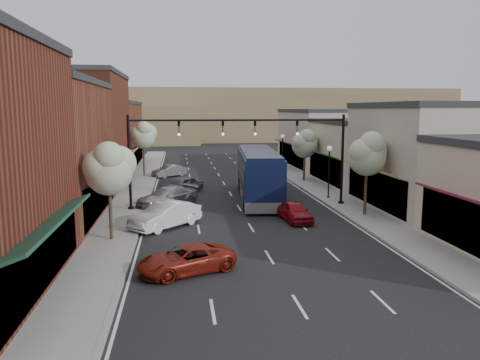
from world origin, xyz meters
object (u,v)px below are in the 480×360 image
object	(u,v)px
tree_right_far	(305,143)
lamp_post_far	(283,146)
red_hatchback	(295,211)
tree_left_far	(143,135)
parked_car_b	(166,215)
coach_bus	(258,174)
parked_car_d	(182,185)
tree_left_near	(109,167)
parked_car_a	(186,259)
parked_car_e	(169,171)
tree_right_near	(368,153)
lamp_post_near	(329,163)
signal_mast_left	(162,148)
parked_car_c	(167,197)
signal_mast_right	(312,146)

from	to	relation	value
tree_right_far	lamp_post_far	xyz separation A→B (m)	(-0.55, 8.06, -0.99)
tree_right_far	red_hatchback	world-z (taller)	tree_right_far
tree_left_far	parked_car_b	xyz separation A→B (m)	(2.91, -23.25, -3.79)
coach_bus	red_hatchback	world-z (taller)	coach_bus
tree_right_far	red_hatchback	distance (m)	17.72
coach_bus	parked_car_d	bearing A→B (deg)	155.34
tree_left_near	parked_car_a	distance (m)	7.83
tree_right_far	lamp_post_far	size ratio (longest dim) A/B	1.22
tree_right_far	parked_car_e	distance (m)	15.20
tree_right_near	parked_car_e	world-z (taller)	tree_right_near
tree_right_far	parked_car_d	bearing A→B (deg)	-158.24
lamp_post_near	signal_mast_left	bearing A→B (deg)	-169.44
tree_left_near	parked_car_c	xyz separation A→B (m)	(2.84, 9.33, -3.48)
signal_mast_right	lamp_post_far	bearing A→B (deg)	83.78
tree_right_far	parked_car_b	bearing A→B (deg)	-128.43
tree_left_near	red_hatchback	world-z (taller)	tree_left_near
lamp_post_near	parked_car_b	world-z (taller)	lamp_post_near
tree_right_near	parked_car_c	world-z (taller)	tree_right_near
signal_mast_right	lamp_post_near	size ratio (longest dim) A/B	1.85
red_hatchback	parked_car_a	xyz separation A→B (m)	(-7.33, -9.04, -0.03)
coach_bus	lamp_post_far	bearing A→B (deg)	75.88
red_hatchback	lamp_post_near	bearing A→B (deg)	50.56
lamp_post_far	tree_right_near	bearing A→B (deg)	-88.70
lamp_post_near	lamp_post_far	bearing A→B (deg)	90.00
coach_bus	parked_car_c	size ratio (longest dim) A/B	2.65
signal_mast_left	parked_car_c	bearing A→B (deg)	81.01
lamp_post_near	red_hatchback	bearing A→B (deg)	-123.10
tree_right_near	tree_left_far	xyz separation A→B (m)	(-16.60, 22.00, 0.15)
signal_mast_left	coach_bus	xyz separation A→B (m)	(7.66, 3.38, -2.53)
coach_bus	parked_car_e	distance (m)	15.81
signal_mast_left	lamp_post_near	xyz separation A→B (m)	(13.42, 2.50, -1.62)
lamp_post_far	parked_car_b	world-z (taller)	lamp_post_far
coach_bus	tree_left_far	bearing A→B (deg)	130.25
lamp_post_near	tree_right_near	bearing A→B (deg)	-85.23
tree_right_near	tree_left_far	world-z (taller)	tree_left_far
signal_mast_right	lamp_post_far	xyz separation A→B (m)	(2.18, 20.00, -1.62)
parked_car_d	parked_car_b	bearing A→B (deg)	-49.00
signal_mast_right	parked_car_d	size ratio (longest dim) A/B	1.93
tree_left_near	parked_car_a	world-z (taller)	tree_left_near
tree_right_near	tree_right_far	xyz separation A→B (m)	(0.00, 16.00, -0.46)
lamp_post_far	signal_mast_right	bearing A→B (deg)	-96.22
lamp_post_near	parked_car_b	size ratio (longest dim) A/B	0.90
signal_mast_left	parked_car_d	bearing A→B (deg)	78.42
tree_left_near	coach_bus	xyz separation A→B (m)	(10.29, 11.44, -2.13)
parked_car_a	parked_car_d	bearing A→B (deg)	156.67
tree_right_near	tree_left_near	bearing A→B (deg)	-166.45
signal_mast_left	parked_car_a	world-z (taller)	signal_mast_left
tree_left_near	tree_right_near	bearing A→B (deg)	13.55
coach_bus	parked_car_c	distance (m)	7.87
tree_right_near	parked_car_e	distance (m)	25.65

